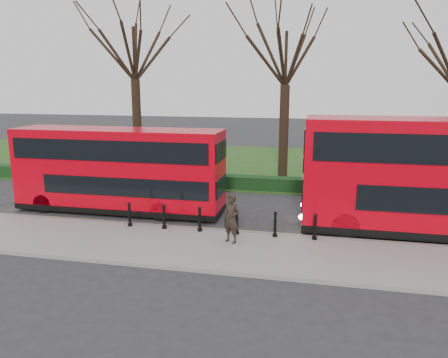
# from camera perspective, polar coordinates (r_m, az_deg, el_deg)

# --- Properties ---
(ground) EXTENTS (120.00, 120.00, 0.00)m
(ground) POSITION_cam_1_polar(r_m,az_deg,el_deg) (19.49, -0.79, -6.04)
(ground) COLOR #28282B
(ground) RESTS_ON ground
(pavement) EXTENTS (60.00, 4.00, 0.15)m
(pavement) POSITION_cam_1_polar(r_m,az_deg,el_deg) (16.74, -3.14, -8.98)
(pavement) COLOR gray
(pavement) RESTS_ON ground
(kerb) EXTENTS (60.00, 0.25, 0.16)m
(kerb) POSITION_cam_1_polar(r_m,az_deg,el_deg) (18.55, -1.49, -6.78)
(kerb) COLOR slate
(kerb) RESTS_ON ground
(grass_verge) EXTENTS (60.00, 18.00, 0.06)m
(grass_verge) POSITION_cam_1_polar(r_m,az_deg,el_deg) (33.83, 4.97, 1.96)
(grass_verge) COLOR #264517
(grass_verge) RESTS_ON ground
(hedge) EXTENTS (60.00, 0.90, 0.80)m
(hedge) POSITION_cam_1_polar(r_m,az_deg,el_deg) (25.81, 2.62, -0.49)
(hedge) COLOR black
(hedge) RESTS_ON ground
(yellow_line_outer) EXTENTS (60.00, 0.10, 0.01)m
(yellow_line_outer) POSITION_cam_1_polar(r_m,az_deg,el_deg) (18.85, -1.27, -6.68)
(yellow_line_outer) COLOR yellow
(yellow_line_outer) RESTS_ON ground
(yellow_line_inner) EXTENTS (60.00, 0.10, 0.01)m
(yellow_line_inner) POSITION_cam_1_polar(r_m,az_deg,el_deg) (19.03, -1.13, -6.49)
(yellow_line_inner) COLOR yellow
(yellow_line_inner) RESTS_ON ground
(tree_left) EXTENTS (7.44, 7.44, 11.62)m
(tree_left) POSITION_cam_1_polar(r_m,az_deg,el_deg) (30.62, -11.69, 16.48)
(tree_left) COLOR black
(tree_left) RESTS_ON ground
(tree_mid) EXTENTS (7.05, 7.05, 11.01)m
(tree_mid) POSITION_cam_1_polar(r_m,az_deg,el_deg) (28.14, 8.12, 16.07)
(tree_mid) COLOR black
(tree_mid) RESTS_ON ground
(bollard_row) EXTENTS (7.95, 0.15, 1.00)m
(bollard_row) POSITION_cam_1_polar(r_m,az_deg,el_deg) (17.97, -0.78, -5.48)
(bollard_row) COLOR black
(bollard_row) RESTS_ON pavement
(bus_lead) EXTENTS (10.16, 2.34, 4.04)m
(bus_lead) POSITION_cam_1_polar(r_m,az_deg,el_deg) (21.66, -13.60, 1.07)
(bus_lead) COLOR #C8000F
(bus_lead) RESTS_ON ground
(pedestrian) EXTENTS (0.83, 0.70, 1.92)m
(pedestrian) POSITION_cam_1_polar(r_m,az_deg,el_deg) (16.76, 0.96, -5.18)
(pedestrian) COLOR black
(pedestrian) RESTS_ON pavement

